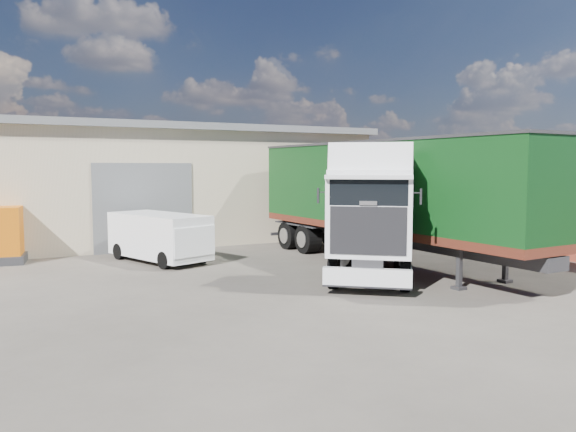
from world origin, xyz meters
name	(u,v)px	position (x,y,z in m)	size (l,w,h in m)	color
ground	(304,297)	(0.00, 0.00, 0.00)	(120.00, 120.00, 0.00)	black
warehouse	(29,184)	(-6.00, 16.00, 2.66)	(30.60, 12.60, 5.42)	#BFAE93
brick_boundary_wall	(465,216)	(11.50, 6.00, 1.25)	(0.35, 26.00, 2.50)	maroon
tractor_unit	(372,225)	(2.71, 0.79, 1.73)	(5.54, 6.14, 4.11)	black
box_trailer	(388,190)	(5.02, 3.09, 2.64)	(3.54, 13.16, 4.33)	#2D2D30
panel_van	(162,237)	(-2.00, 7.14, 0.90)	(3.07, 4.58, 1.74)	black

